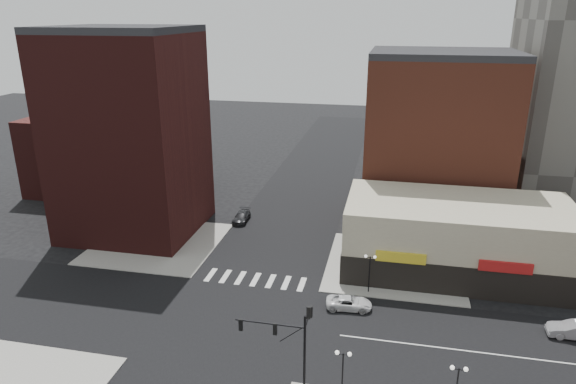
# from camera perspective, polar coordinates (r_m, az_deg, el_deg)

# --- Properties ---
(ground) EXTENTS (240.00, 240.00, 0.00)m
(ground) POSITION_cam_1_polar(r_m,az_deg,el_deg) (49.60, -6.11, -14.19)
(ground) COLOR black
(ground) RESTS_ON ground
(road_ew) EXTENTS (200.00, 14.00, 0.02)m
(road_ew) POSITION_cam_1_polar(r_m,az_deg,el_deg) (49.60, -6.11, -14.18)
(road_ew) COLOR black
(road_ew) RESTS_ON ground
(road_ns) EXTENTS (14.00, 200.00, 0.02)m
(road_ns) POSITION_cam_1_polar(r_m,az_deg,el_deg) (49.60, -6.11, -14.18)
(road_ns) COLOR black
(road_ns) RESTS_ON ground
(sidewalk_nw) EXTENTS (15.00, 15.00, 0.12)m
(sidewalk_nw) POSITION_cam_1_polar(r_m,az_deg,el_deg) (66.35, -14.30, -5.52)
(sidewalk_nw) COLOR gray
(sidewalk_nw) RESTS_ON ground
(sidewalk_ne) EXTENTS (15.00, 15.00, 0.12)m
(sidewalk_ne) POSITION_cam_1_polar(r_m,az_deg,el_deg) (60.17, 11.68, -8.00)
(sidewalk_ne) COLOR gray
(sidewalk_ne) RESTS_ON ground
(building_nw) EXTENTS (16.00, 15.00, 25.00)m
(building_nw) POSITION_cam_1_polar(r_m,az_deg,el_deg) (67.78, -17.15, 5.89)
(building_nw) COLOR #3B1412
(building_nw) RESTS_ON ground
(building_nw_low) EXTENTS (20.00, 18.00, 12.00)m
(building_nw_low) POSITION_cam_1_polar(r_m,az_deg,el_deg) (88.71, -19.41, 4.38)
(building_nw_low) COLOR #3B1412
(building_nw_low) RESTS_ON ground
(building_ne_midrise) EXTENTS (18.00, 15.00, 22.00)m
(building_ne_midrise) POSITION_cam_1_polar(r_m,az_deg,el_deg) (70.74, 16.13, 5.28)
(building_ne_midrise) COLOR brown
(building_ne_midrise) RESTS_ON ground
(building_ne_row) EXTENTS (24.20, 12.20, 8.00)m
(building_ne_row) POSITION_cam_1_polar(r_m,az_deg,el_deg) (59.69, 18.17, -5.39)
(building_ne_row) COLOR #BCB596
(building_ne_row) RESTS_ON ground
(traffic_signal) EXTENTS (5.59, 3.09, 7.77)m
(traffic_signal) POSITION_cam_1_polar(r_m,az_deg,el_deg) (38.98, 0.52, -15.67)
(traffic_signal) COLOR black
(traffic_signal) RESTS_ON ground
(street_lamp_se_a) EXTENTS (1.22, 0.32, 4.16)m
(street_lamp_se_a) POSITION_cam_1_polar(r_m,az_deg,el_deg) (39.42, 6.12, -18.36)
(street_lamp_se_a) COLOR black
(street_lamp_se_a) RESTS_ON sidewalk_se
(street_lamp_se_b) EXTENTS (1.22, 0.32, 4.16)m
(street_lamp_se_b) POSITION_cam_1_polar(r_m,az_deg,el_deg) (39.72, 18.35, -19.05)
(street_lamp_se_b) COLOR black
(street_lamp_se_b) RESTS_ON sidewalk_se
(street_lamp_ne) EXTENTS (1.22, 0.32, 4.16)m
(street_lamp_ne) POSITION_cam_1_polar(r_m,az_deg,el_deg) (52.92, 9.08, -7.90)
(street_lamp_ne) COLOR black
(street_lamp_ne) RESTS_ON sidewalk_ne
(white_suv) EXTENTS (4.62, 2.47, 1.23)m
(white_suv) POSITION_cam_1_polar(r_m,az_deg,el_deg) (51.34, 6.80, -12.13)
(white_suv) COLOR silver
(white_suv) RESTS_ON ground
(silver_sedan) EXTENTS (4.58, 1.68, 1.50)m
(silver_sedan) POSITION_cam_1_polar(r_m,az_deg,el_deg) (53.38, 29.26, -13.26)
(silver_sedan) COLOR #9F9FA4
(silver_sedan) RESTS_ON ground
(dark_sedan_north) EXTENTS (1.97, 4.56, 1.31)m
(dark_sedan_north) POSITION_cam_1_polar(r_m,az_deg,el_deg) (70.95, -5.19, -2.77)
(dark_sedan_north) COLOR black
(dark_sedan_north) RESTS_ON ground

